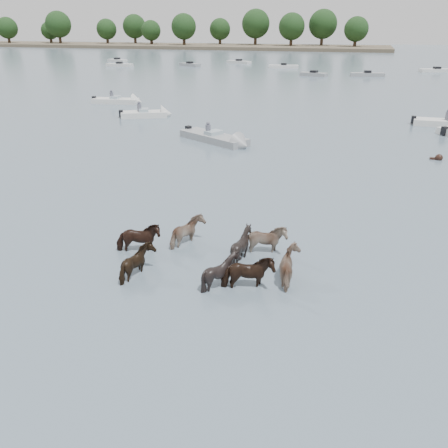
# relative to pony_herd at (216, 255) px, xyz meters

# --- Properties ---
(ground) EXTENTS (400.00, 400.00, 0.00)m
(ground) POSITION_rel_pony_herd_xyz_m (1.53, -2.19, -0.40)
(ground) COLOR #4C5E6D
(ground) RESTS_ON ground
(shoreline) EXTENTS (160.00, 30.00, 1.00)m
(shoreline) POSITION_rel_pony_herd_xyz_m (-68.47, 147.81, 0.10)
(shoreline) COLOR #4C4233
(shoreline) RESTS_ON ground
(pony_herd) EXTENTS (7.15, 4.02, 1.34)m
(pony_herd) POSITION_rel_pony_herd_xyz_m (0.00, 0.00, 0.00)
(pony_herd) COLOR black
(pony_herd) RESTS_ON ground
(swimming_pony) EXTENTS (0.72, 0.44, 0.44)m
(swimming_pony) POSITION_rel_pony_herd_xyz_m (8.76, 16.12, -0.30)
(swimming_pony) COLOR black
(swimming_pony) RESTS_ON ground
(motorboat_a) EXTENTS (4.59, 3.33, 1.92)m
(motorboat_a) POSITION_rel_pony_herd_xyz_m (-13.29, 23.96, -0.17)
(motorboat_a) COLOR silver
(motorboat_a) RESTS_ON ground
(motorboat_b) EXTENTS (5.90, 4.33, 1.92)m
(motorboat_b) POSITION_rel_pony_herd_xyz_m (-4.73, 16.43, -0.17)
(motorboat_b) COLOR gray
(motorboat_b) RESTS_ON ground
(motorboat_f) EXTENTS (5.31, 2.24, 1.92)m
(motorboat_f) POSITION_rel_pony_herd_xyz_m (-19.25, 29.86, -0.17)
(motorboat_f) COLOR silver
(motorboat_f) RESTS_ON ground
(distant_flotilla) EXTENTS (105.39, 24.99, 0.93)m
(distant_flotilla) POSITION_rel_pony_herd_xyz_m (2.25, 70.78, -0.14)
(distant_flotilla) COLOR silver
(distant_flotilla) RESTS_ON ground
(treeline) EXTENTS (148.51, 19.15, 12.38)m
(treeline) POSITION_rel_pony_herd_xyz_m (-63.62, 149.56, 6.30)
(treeline) COLOR #382619
(treeline) RESTS_ON ground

